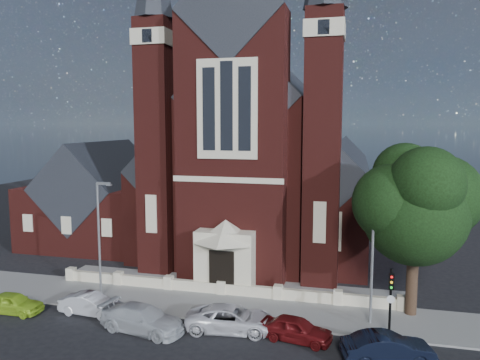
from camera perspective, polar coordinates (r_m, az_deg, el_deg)
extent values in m
plane|color=black|center=(41.70, 1.11, -9.83)|extent=(120.00, 120.00, 0.00)
cube|color=gray|center=(32.12, -3.26, -15.04)|extent=(60.00, 5.00, 0.12)
cube|color=gray|center=(35.71, -1.30, -12.74)|extent=(26.00, 3.00, 0.14)
cube|color=beige|center=(33.90, -2.22, -13.83)|extent=(24.00, 0.40, 0.90)
cube|color=#4B1814|center=(49.99, 3.71, 1.13)|extent=(10.00, 30.00, 14.00)
cube|color=black|center=(49.78, 3.77, 9.17)|extent=(10.00, 30.20, 10.00)
cube|color=#4B1814|center=(51.30, -4.79, -2.11)|extent=(5.00, 26.00, 8.00)
cube|color=#4B1814|center=(48.60, 12.20, -2.74)|extent=(5.00, 26.00, 8.00)
cube|color=black|center=(50.83, -4.84, 2.35)|extent=(5.01, 26.20, 5.01)
cube|color=black|center=(48.11, 12.32, 1.96)|extent=(5.01, 26.20, 5.01)
cube|color=#4B1814|center=(34.66, -0.90, 3.59)|extent=(8.00, 3.00, 20.00)
cube|color=black|center=(35.53, -0.93, 19.92)|extent=(8.00, 3.20, 8.00)
cube|color=beige|center=(33.13, -1.61, 8.63)|extent=(4.40, 0.15, 7.00)
cube|color=black|center=(33.07, -1.65, 8.98)|extent=(0.90, 0.08, 6.20)
cube|color=beige|center=(34.11, -1.76, -9.80)|extent=(4.20, 2.00, 4.40)
cube|color=black|center=(33.32, -2.26, -11.28)|extent=(1.80, 0.12, 3.20)
cone|color=beige|center=(33.54, -1.77, -6.19)|extent=(4.60, 4.60, 1.60)
cube|color=#4B1814|center=(37.79, -10.09, 3.76)|extent=(2.60, 2.60, 20.00)
cube|color=beige|center=(38.30, -10.37, 16.56)|extent=(2.80, 2.80, 1.20)
cube|color=#4B1814|center=(34.57, 10.02, 3.48)|extent=(2.60, 2.60, 20.00)
cube|color=beige|center=(35.13, 10.32, 17.46)|extent=(2.80, 2.80, 1.20)
cube|color=#4B1814|center=(49.61, -16.42, -3.85)|extent=(12.00, 12.00, 6.00)
cube|color=black|center=(49.16, -16.54, -0.41)|extent=(8.49, 12.20, 8.49)
cylinder|color=black|center=(31.59, 20.24, -11.03)|extent=(0.70, 0.70, 5.00)
sphere|color=black|center=(30.63, 20.55, -3.88)|extent=(6.40, 6.40, 6.40)
sphere|color=black|center=(29.20, 21.75, -0.46)|extent=(4.40, 4.40, 4.40)
cylinder|color=gray|center=(33.63, -16.80, -7.15)|extent=(0.16, 0.16, 8.00)
cube|color=gray|center=(32.66, -16.29, -0.41)|extent=(1.00, 0.15, 0.18)
cube|color=gray|center=(32.47, -15.67, -0.57)|extent=(0.35, 0.22, 0.12)
cylinder|color=gray|center=(29.06, 15.81, -9.33)|extent=(0.16, 0.16, 8.00)
cube|color=gray|center=(28.25, 17.09, -1.53)|extent=(1.00, 0.15, 0.18)
cube|color=gray|center=(28.28, 17.89, -1.71)|extent=(0.35, 0.22, 0.12)
cylinder|color=black|center=(28.32, 17.85, -14.10)|extent=(0.14, 0.14, 4.00)
cube|color=black|center=(27.74, 17.97, -11.70)|extent=(0.28, 0.22, 0.90)
sphere|color=red|center=(27.53, 18.01, -11.19)|extent=(0.14, 0.14, 0.14)
sphere|color=#CC8C0C|center=(27.62, 17.99, -11.79)|extent=(0.14, 0.14, 0.14)
sphere|color=#0C9919|center=(27.72, 17.96, -12.37)|extent=(0.14, 0.14, 0.14)
imported|color=#A1D029|center=(33.92, -25.94, -13.34)|extent=(3.88, 1.60, 1.32)
imported|color=silver|center=(31.87, -17.69, -14.25)|extent=(4.15, 1.68, 1.34)
imported|color=silver|center=(28.77, -11.79, -16.24)|extent=(5.50, 3.03, 1.51)
imported|color=silver|center=(28.29, -1.06, -16.56)|extent=(5.49, 2.99, 1.46)
imported|color=maroon|center=(27.34, 6.89, -17.58)|extent=(4.25, 2.36, 1.37)
imported|color=black|center=(26.03, 17.59, -19.00)|extent=(4.83, 2.74, 1.51)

